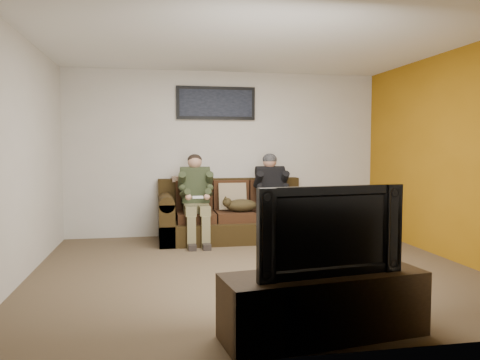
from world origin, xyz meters
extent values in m
plane|color=brown|center=(0.00, 0.00, 0.00)|extent=(5.00, 5.00, 0.00)
plane|color=silver|center=(0.00, 0.00, 2.60)|extent=(5.00, 5.00, 0.00)
plane|color=beige|center=(0.00, 2.25, 1.30)|extent=(5.00, 0.00, 5.00)
plane|color=beige|center=(0.00, -2.25, 1.30)|extent=(5.00, 0.00, 5.00)
plane|color=beige|center=(-2.50, 0.00, 1.30)|extent=(0.00, 4.50, 4.50)
plane|color=beige|center=(2.50, 0.00, 1.30)|extent=(0.00, 4.50, 4.50)
plane|color=#A56B10|center=(2.49, 0.00, 1.30)|extent=(0.00, 4.50, 4.50)
cube|color=#2E210D|center=(0.04, 1.75, 0.15)|extent=(2.23, 0.96, 0.30)
cube|color=#2E210D|center=(0.04, 2.13, 0.61)|extent=(2.23, 0.20, 0.61)
cube|color=#2E210D|center=(-0.96, 1.75, 0.30)|extent=(0.22, 0.96, 0.61)
cube|color=#2E210D|center=(1.05, 1.75, 0.30)|extent=(0.22, 0.96, 0.61)
cylinder|color=#2E210D|center=(-0.96, 1.75, 0.61)|extent=(0.22, 0.96, 0.22)
cylinder|color=#2E210D|center=(1.05, 1.75, 0.61)|extent=(0.22, 0.96, 0.22)
cube|color=#3A2111|center=(-0.53, 1.70, 0.38)|extent=(0.56, 0.61, 0.14)
cube|color=#3A2111|center=(-0.53, 1.99, 0.67)|extent=(0.56, 0.14, 0.45)
cube|color=#3A2111|center=(0.04, 1.70, 0.38)|extent=(0.56, 0.61, 0.14)
cube|color=#3A2111|center=(0.04, 1.99, 0.67)|extent=(0.56, 0.14, 0.45)
cube|color=#3A2111|center=(0.62, 1.70, 0.38)|extent=(0.56, 0.61, 0.14)
cube|color=#3A2111|center=(0.62, 1.99, 0.67)|extent=(0.56, 0.14, 0.45)
cube|color=#968362|center=(0.04, 1.87, 0.65)|extent=(0.43, 0.20, 0.42)
cube|color=#C3AA8F|center=(-0.63, 2.11, 0.91)|extent=(0.46, 0.22, 0.08)
cube|color=olive|center=(-0.53, 1.67, 0.52)|extent=(0.36, 0.30, 0.14)
cube|color=#2E3620|center=(-0.53, 1.77, 0.82)|extent=(0.40, 0.30, 0.53)
cylinder|color=#2E3620|center=(-0.53, 1.79, 1.03)|extent=(0.44, 0.18, 0.18)
sphere|color=tan|center=(-0.53, 1.81, 1.19)|extent=(0.21, 0.21, 0.21)
cube|color=olive|center=(-0.63, 1.47, 0.51)|extent=(0.15, 0.42, 0.13)
cube|color=olive|center=(-0.43, 1.47, 0.51)|extent=(0.15, 0.42, 0.13)
cube|color=olive|center=(-0.63, 1.27, 0.22)|extent=(0.12, 0.13, 0.45)
cube|color=olive|center=(-0.43, 1.27, 0.22)|extent=(0.12, 0.13, 0.45)
cube|color=black|center=(-0.63, 1.19, 0.04)|extent=(0.11, 0.26, 0.08)
cube|color=black|center=(-0.43, 1.19, 0.04)|extent=(0.11, 0.26, 0.08)
cylinder|color=#2E3620|center=(-0.73, 1.70, 0.92)|extent=(0.11, 0.30, 0.28)
cylinder|color=#2E3620|center=(-0.33, 1.70, 0.92)|extent=(0.11, 0.30, 0.28)
cylinder|color=#2E3620|center=(-0.70, 1.48, 0.76)|extent=(0.14, 0.32, 0.15)
cylinder|color=#2E3620|center=(-0.36, 1.48, 0.76)|extent=(0.14, 0.32, 0.15)
sphere|color=tan|center=(-0.66, 1.36, 0.71)|extent=(0.09, 0.09, 0.09)
sphere|color=tan|center=(-0.40, 1.36, 0.71)|extent=(0.09, 0.09, 0.09)
cube|color=white|center=(-0.53, 1.34, 0.71)|extent=(0.15, 0.04, 0.03)
ellipsoid|color=black|center=(-0.53, 1.82, 1.22)|extent=(0.22, 0.22, 0.17)
cube|color=black|center=(0.62, 1.67, 0.52)|extent=(0.36, 0.30, 0.14)
cube|color=black|center=(0.62, 1.77, 0.82)|extent=(0.40, 0.30, 0.53)
cylinder|color=black|center=(0.62, 1.79, 1.03)|extent=(0.44, 0.18, 0.18)
sphere|color=#AA765F|center=(0.62, 1.81, 1.19)|extent=(0.21, 0.21, 0.21)
cube|color=black|center=(0.52, 1.47, 0.51)|extent=(0.15, 0.42, 0.13)
cube|color=black|center=(0.72, 1.47, 0.51)|extent=(0.15, 0.42, 0.13)
cube|color=black|center=(0.52, 1.27, 0.22)|extent=(0.12, 0.13, 0.45)
cube|color=black|center=(0.72, 1.27, 0.22)|extent=(0.12, 0.13, 0.45)
cube|color=black|center=(0.52, 1.19, 0.04)|extent=(0.11, 0.26, 0.08)
cube|color=black|center=(0.72, 1.19, 0.04)|extent=(0.11, 0.26, 0.08)
cylinder|color=black|center=(0.42, 1.70, 0.92)|extent=(0.11, 0.30, 0.28)
cylinder|color=black|center=(0.82, 1.70, 0.92)|extent=(0.11, 0.30, 0.28)
cylinder|color=black|center=(0.45, 1.48, 0.76)|extent=(0.14, 0.32, 0.15)
cylinder|color=black|center=(0.79, 1.48, 0.76)|extent=(0.14, 0.32, 0.15)
sphere|color=#AA765F|center=(0.49, 1.36, 0.71)|extent=(0.09, 0.09, 0.09)
sphere|color=#AA765F|center=(0.75, 1.36, 0.71)|extent=(0.09, 0.09, 0.09)
cube|color=white|center=(0.62, 1.34, 0.71)|extent=(0.15, 0.04, 0.03)
ellipsoid|color=black|center=(0.62, 1.81, 1.22)|extent=(0.22, 0.22, 0.19)
ellipsoid|color=#483A1C|center=(0.14, 1.61, 0.54)|extent=(0.47, 0.26, 0.19)
sphere|color=#483A1C|center=(-0.08, 1.58, 0.60)|extent=(0.14, 0.14, 0.14)
cone|color=#483A1C|center=(-0.10, 1.54, 0.67)|extent=(0.04, 0.04, 0.04)
cone|color=#483A1C|center=(-0.10, 1.61, 0.67)|extent=(0.04, 0.04, 0.04)
cylinder|color=#483A1C|center=(0.38, 1.66, 0.51)|extent=(0.26, 0.13, 0.08)
cube|color=black|center=(-0.16, 2.22, 2.10)|extent=(1.25, 0.04, 0.52)
cube|color=black|center=(-0.16, 2.19, 2.10)|extent=(1.15, 0.01, 0.42)
cube|color=#302010|center=(0.10, -1.95, 0.24)|extent=(1.58, 0.70, 0.48)
imported|color=black|center=(0.10, -1.95, 0.81)|extent=(1.14, 0.30, 0.65)
camera|label=1|loc=(-1.13, -5.17, 1.40)|focal=35.00mm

